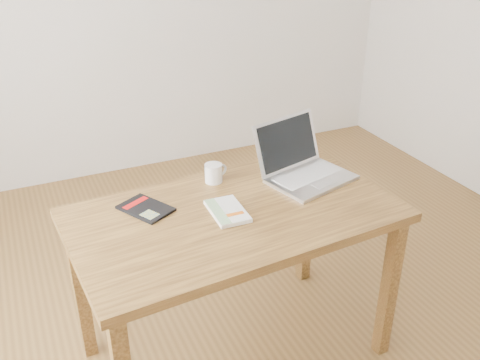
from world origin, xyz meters
name	(u,v)px	position (x,y,z in m)	size (l,w,h in m)	color
room	(252,51)	(-0.07, 0.00, 1.36)	(4.04, 4.04, 2.70)	brown
desk	(235,230)	(-0.18, -0.10, 0.66)	(1.34, 0.83, 0.75)	brown
white_guidebook	(227,211)	(-0.21, -0.10, 0.76)	(0.14, 0.21, 0.02)	silver
black_guidebook	(146,208)	(-0.50, 0.06, 0.76)	(0.22, 0.25, 0.01)	black
laptop	(303,166)	(0.22, 0.06, 0.80)	(0.43, 0.41, 0.24)	silver
coffee_mug	(214,173)	(-0.16, 0.18, 0.79)	(0.11, 0.08, 0.08)	white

